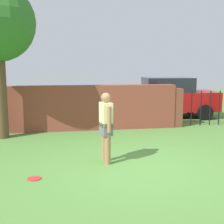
{
  "coord_description": "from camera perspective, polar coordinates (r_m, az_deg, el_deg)",
  "views": [
    {
      "loc": [
        -1.58,
        -5.95,
        2.21
      ],
      "look_at": [
        -0.33,
        1.65,
        1.0
      ],
      "focal_mm": 47.15,
      "sensor_mm": 36.0,
      "label": 1
    }
  ],
  "objects": [
    {
      "name": "ground_plane",
      "position": [
        6.54,
        5.27,
        -10.86
      ],
      "size": [
        40.0,
        40.0,
        0.0
      ],
      "primitive_type": "plane",
      "color": "#568C3D"
    },
    {
      "name": "car",
      "position": [
        12.94,
        10.62,
        2.8
      ],
      "size": [
        4.3,
        2.13,
        1.72
      ],
      "rotation": [
        0.0,
        0.0,
        -0.06
      ],
      "color": "#A51111",
      "rests_on": "ground"
    },
    {
      "name": "fence_gate",
      "position": [
        11.5,
        17.68,
        0.96
      ],
      "size": [
        2.84,
        0.44,
        1.4
      ],
      "color": "brown",
      "rests_on": "ground"
    },
    {
      "name": "person",
      "position": [
        6.66,
        -1.18,
        -2.44
      ],
      "size": [
        0.28,
        0.53,
        1.62
      ],
      "rotation": [
        0.0,
        0.0,
        1.75
      ],
      "color": "#9E704C",
      "rests_on": "ground"
    },
    {
      "name": "brick_wall",
      "position": [
        10.24,
        -8.84,
        0.76
      ],
      "size": [
        7.67,
        0.5,
        1.55
      ],
      "primitive_type": "cube",
      "color": "brown",
      "rests_on": "ground"
    },
    {
      "name": "frisbee_red",
      "position": [
        6.15,
        -14.88,
        -12.36
      ],
      "size": [
        0.27,
        0.27,
        0.02
      ],
      "primitive_type": "cylinder",
      "color": "red",
      "rests_on": "ground"
    }
  ]
}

